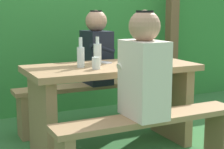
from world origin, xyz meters
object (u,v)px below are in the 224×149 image
object	(u,v)px
person_white_shirt	(144,69)
drinking_glass	(96,63)
bottle_right	(80,56)
person_black_coat	(97,50)
bottle_left	(97,53)
picnic_table	(112,92)
cell_phone	(104,62)
bench_near	(150,133)
bench_far	(85,97)

from	to	relation	value
person_white_shirt	drinking_glass	world-z (taller)	person_white_shirt
drinking_glass	bottle_right	distance (m)	0.16
person_black_coat	bottle_right	world-z (taller)	person_black_coat
bottle_left	picnic_table	bearing A→B (deg)	-31.93
person_black_coat	cell_phone	distance (m)	0.48
person_white_shirt	cell_phone	distance (m)	0.73
person_black_coat	bottle_right	distance (m)	0.71
bottle_right	bench_near	bearing A→B (deg)	-65.37
picnic_table	bench_near	distance (m)	0.62
drinking_glass	bottle_right	size ratio (longest dim) A/B	0.39
bench_far	person_white_shirt	size ratio (longest dim) A/B	1.95
person_black_coat	cell_phone	bearing A→B (deg)	-106.32
bench_far	bottle_left	size ratio (longest dim) A/B	6.03
drinking_glass	cell_phone	world-z (taller)	drinking_glass
picnic_table	bench_far	size ratio (longest dim) A/B	1.00
bench_near	drinking_glass	xyz separation A→B (m)	(-0.20, 0.46, 0.45)
bottle_right	cell_phone	world-z (taller)	bottle_right
picnic_table	person_black_coat	xyz separation A→B (m)	(0.12, 0.59, 0.29)
bench_near	cell_phone	size ratio (longest dim) A/B	10.00
bottle_left	drinking_glass	bearing A→B (deg)	-116.75
picnic_table	cell_phone	size ratio (longest dim) A/B	10.00
person_white_shirt	bottle_left	xyz separation A→B (m)	(-0.05, 0.65, 0.04)
person_white_shirt	person_black_coat	size ratio (longest dim) A/B	1.00
person_white_shirt	bottle_left	bearing A→B (deg)	94.14
drinking_glass	cell_phone	xyz separation A→B (m)	(0.19, 0.27, -0.04)
person_black_coat	drinking_glass	bearing A→B (deg)	-114.02
person_white_shirt	person_black_coat	world-z (taller)	same
person_white_shirt	bottle_right	xyz separation A→B (m)	(-0.22, 0.59, 0.03)
person_black_coat	cell_phone	world-z (taller)	person_black_coat
bench_near	person_black_coat	world-z (taller)	person_black_coat
drinking_glass	person_black_coat	bearing A→B (deg)	65.98
bench_far	person_black_coat	bearing A→B (deg)	-1.57
bench_far	drinking_glass	world-z (taller)	drinking_glass
person_white_shirt	drinking_glass	distance (m)	0.48
drinking_glass	cell_phone	size ratio (longest dim) A/B	0.66
picnic_table	bench_far	distance (m)	0.62
drinking_glass	cell_phone	bearing A→B (deg)	54.82
bench_near	drinking_glass	world-z (taller)	drinking_glass
picnic_table	bottle_right	world-z (taller)	bottle_right
drinking_glass	bottle_left	xyz separation A→B (m)	(0.10, 0.20, 0.05)
cell_phone	drinking_glass	bearing A→B (deg)	-144.21
bench_near	drinking_glass	size ratio (longest dim) A/B	15.23
drinking_glass	bottle_left	bearing A→B (deg)	63.25
cell_phone	bench_near	bearing A→B (deg)	-108.11
drinking_glass	cell_phone	distance (m)	0.33
person_white_shirt	bottle_right	size ratio (longest dim) A/B	3.04
picnic_table	bottle_left	world-z (taller)	bottle_left
picnic_table	bench_near	xyz separation A→B (m)	(0.00, -0.59, -0.17)
drinking_glass	bottle_left	world-z (taller)	bottle_left
person_black_coat	drinking_glass	xyz separation A→B (m)	(-0.32, -0.72, -0.01)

